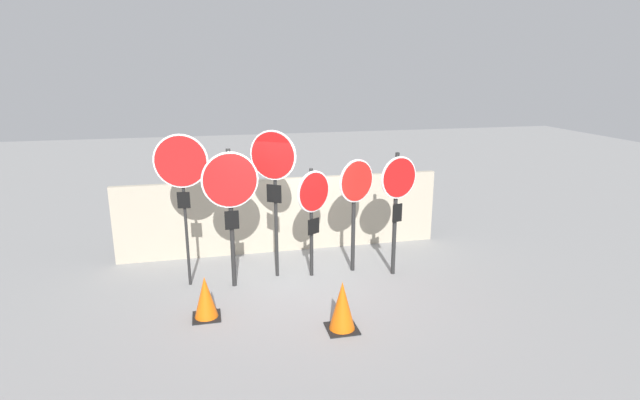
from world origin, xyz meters
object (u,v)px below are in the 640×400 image
object	(u,v)px
stop_sign_3	(313,201)
traffic_cone_0	(342,306)
traffic_cone_1	(205,298)
stop_sign_1	(230,192)
stop_sign_2	(274,169)
stop_sign_4	(356,193)
stop_sign_5	(398,191)
stop_sign_0	(181,171)

from	to	relation	value
stop_sign_3	traffic_cone_0	bearing A→B (deg)	-121.76
stop_sign_3	traffic_cone_1	world-z (taller)	stop_sign_3
stop_sign_1	stop_sign_2	world-z (taller)	stop_sign_2
stop_sign_4	stop_sign_1	bearing A→B (deg)	159.77
stop_sign_2	traffic_cone_0	size ratio (longest dim) A/B	3.57
stop_sign_1	stop_sign_3	distance (m)	1.48
traffic_cone_0	traffic_cone_1	world-z (taller)	traffic_cone_0
stop_sign_1	stop_sign_3	size ratio (longest dim) A/B	1.21
stop_sign_5	stop_sign_2	bearing A→B (deg)	152.37
traffic_cone_1	stop_sign_4	bearing A→B (deg)	24.07
stop_sign_0	stop_sign_1	size ratio (longest dim) A/B	1.10
stop_sign_0	stop_sign_3	world-z (taller)	stop_sign_0
stop_sign_1	traffic_cone_0	world-z (taller)	stop_sign_1
stop_sign_1	stop_sign_4	world-z (taller)	stop_sign_1
stop_sign_1	traffic_cone_1	xyz separation A→B (m)	(-0.50, -1.02, -1.39)
stop_sign_5	stop_sign_1	bearing A→B (deg)	160.23
stop_sign_0	stop_sign_3	distance (m)	2.31
stop_sign_5	traffic_cone_0	size ratio (longest dim) A/B	3.02
stop_sign_3	traffic_cone_0	distance (m)	2.25
stop_sign_0	stop_sign_2	size ratio (longest dim) A/B	0.99
stop_sign_4	traffic_cone_0	distance (m)	2.48
stop_sign_1	stop_sign_3	bearing A→B (deg)	0.96
stop_sign_0	stop_sign_5	xyz separation A→B (m)	(3.71, -0.34, -0.48)
stop_sign_2	stop_sign_1	bearing A→B (deg)	-126.66
stop_sign_0	stop_sign_5	size ratio (longest dim) A/B	1.18
stop_sign_0	stop_sign_4	size ratio (longest dim) A/B	1.25
stop_sign_3	stop_sign_5	xyz separation A→B (m)	(1.49, -0.26, 0.17)
stop_sign_4	stop_sign_5	xyz separation A→B (m)	(0.68, -0.32, 0.06)
traffic_cone_0	stop_sign_2	bearing A→B (deg)	107.90
stop_sign_5	traffic_cone_0	world-z (taller)	stop_sign_5
stop_sign_3	stop_sign_5	distance (m)	1.52
stop_sign_3	stop_sign_0	bearing A→B (deg)	146.29
stop_sign_0	stop_sign_1	world-z (taller)	stop_sign_0
stop_sign_3	stop_sign_2	bearing A→B (deg)	138.07
stop_sign_4	stop_sign_5	bearing A→B (deg)	-50.37
stop_sign_0	traffic_cone_1	xyz separation A→B (m)	(0.28, -1.25, -1.74)
stop_sign_4	traffic_cone_1	xyz separation A→B (m)	(-2.75, -1.23, -1.19)
stop_sign_5	traffic_cone_0	distance (m)	2.58
stop_sign_0	stop_sign_5	world-z (taller)	stop_sign_0
stop_sign_5	traffic_cone_0	xyz separation A→B (m)	(-1.48, -1.72, -1.22)
stop_sign_4	stop_sign_0	bearing A→B (deg)	154.24
stop_sign_0	traffic_cone_1	bearing A→B (deg)	-70.00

